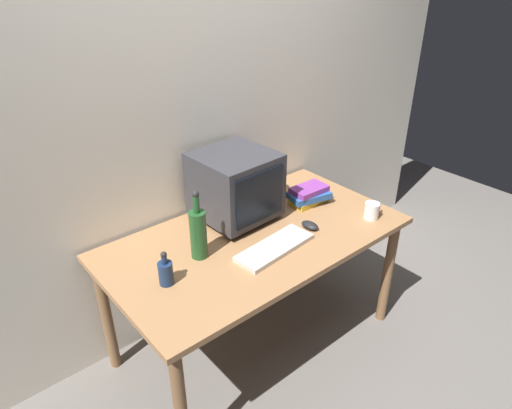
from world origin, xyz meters
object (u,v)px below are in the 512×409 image
computer_mouse (310,225)px  metal_canister (273,182)px  bottle_tall (198,232)px  mug (372,211)px  keyboard (275,247)px  bottle_short (166,272)px  book_stack (309,195)px  crt_monitor (235,185)px

computer_mouse → metal_canister: (0.12, 0.42, 0.06)m
bottle_tall → mug: (0.91, -0.30, -0.09)m
keyboard → computer_mouse: bearing=0.1°
computer_mouse → bottle_short: bearing=168.9°
bottle_tall → metal_canister: bottle_tall is taller
computer_mouse → mug: bearing=-27.7°
mug → bottle_tall: bearing=161.5°
book_stack → mug: size_ratio=2.10×
mug → metal_canister: (-0.22, 0.56, 0.03)m
crt_monitor → computer_mouse: (0.22, -0.34, -0.17)m
crt_monitor → metal_canister: 0.37m
crt_monitor → bottle_tall: (-0.35, -0.17, -0.06)m
bottle_short → computer_mouse: bearing=-6.2°
crt_monitor → book_stack: 0.46m
bottle_tall → keyboard: bearing=-31.7°
keyboard → bottle_short: bearing=162.8°
computer_mouse → mug: (0.33, -0.14, 0.03)m
computer_mouse → bottle_tall: size_ratio=0.29×
keyboard → mug: size_ratio=3.50×
computer_mouse → bottle_tall: bearing=159.2°
computer_mouse → keyboard: bearing=-179.5°
book_stack → metal_canister: metal_canister is taller
keyboard → bottle_tall: bottle_tall is taller
bottle_tall → bottle_short: bearing=-161.0°
bottle_short → mug: 1.16m
computer_mouse → metal_canister: 0.44m
computer_mouse → bottle_short: bottle_short is taller
keyboard → bottle_tall: 0.38m
keyboard → book_stack: size_ratio=1.67×
computer_mouse → mug: size_ratio=0.83×
mug → metal_canister: 0.60m
bottle_tall → metal_canister: size_ratio=2.33×
bottle_short → metal_canister: bearing=19.9°
bottle_short → bottle_tall: bearing=19.0°
keyboard → computer_mouse: 0.27m
book_stack → mug: (0.14, -0.34, -0.01)m
book_stack → mug: book_stack is taller
keyboard → metal_canister: 0.59m
crt_monitor → bottle_tall: crt_monitor is taller
computer_mouse → metal_canister: size_ratio=0.67×
bottle_tall → crt_monitor: bearing=26.3°
metal_canister → book_stack: bearing=-70.6°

